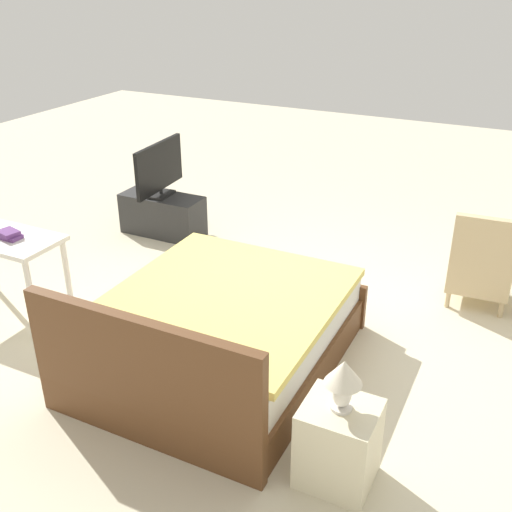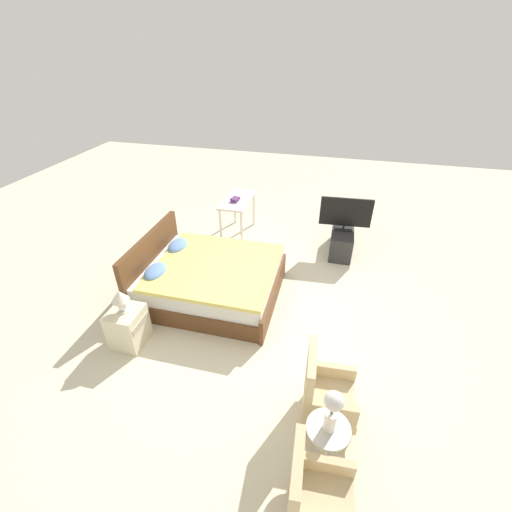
{
  "view_description": "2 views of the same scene",
  "coord_description": "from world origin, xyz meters",
  "views": [
    {
      "loc": [
        -1.8,
        4.23,
        2.84
      ],
      "look_at": [
        0.24,
        0.1,
        0.59
      ],
      "focal_mm": 42.0,
      "sensor_mm": 36.0,
      "label": 1
    },
    {
      "loc": [
        -3.8,
        -0.84,
        3.5
      ],
      "look_at": [
        0.19,
        0.16,
        0.83
      ],
      "focal_mm": 24.0,
      "sensor_mm": 36.0,
      "label": 2
    }
  ],
  "objects": [
    {
      "name": "ground_plane",
      "position": [
        0.0,
        0.0,
        0.0
      ],
      "size": [
        16.0,
        16.0,
        0.0
      ],
      "primitive_type": "plane",
      "color": "beige"
    },
    {
      "name": "bed",
      "position": [
        0.17,
        0.91,
        0.3
      ],
      "size": [
        1.72,
        2.05,
        0.96
      ],
      "color": "brown",
      "rests_on": "ground_plane"
    },
    {
      "name": "armchair_by_window_right",
      "position": [
        -1.49,
        -1.0,
        0.37
      ],
      "size": [
        0.57,
        0.57,
        0.92
      ],
      "color": "#CCB284",
      "rests_on": "ground_plane"
    },
    {
      "name": "nightstand",
      "position": [
        -1.04,
        1.58,
        0.27
      ],
      "size": [
        0.44,
        0.41,
        0.54
      ],
      "color": "beige",
      "rests_on": "ground_plane"
    },
    {
      "name": "table_lamp",
      "position": [
        -1.04,
        1.58,
        0.76
      ],
      "size": [
        0.22,
        0.22,
        0.33
      ],
      "color": "silver",
      "rests_on": "nightstand"
    },
    {
      "name": "tv_stand",
      "position": [
        2.01,
        -1.05,
        0.23
      ],
      "size": [
        0.96,
        0.4,
        0.47
      ],
      "color": "#2D2D2D",
      "rests_on": "ground_plane"
    },
    {
      "name": "tv_flatscreen",
      "position": [
        2.02,
        -1.05,
        0.79
      ],
      "size": [
        0.22,
        0.92,
        0.61
      ],
      "color": "black",
      "rests_on": "tv_stand"
    },
    {
      "name": "vanity_desk",
      "position": [
        2.19,
        1.03,
        0.66
      ],
      "size": [
        1.04,
        0.52,
        0.78
      ],
      "color": "silver",
      "rests_on": "ground_plane"
    },
    {
      "name": "book_stack",
      "position": [
        2.08,
        1.05,
        0.81
      ],
      "size": [
        0.22,
        0.17,
        0.07
      ],
      "color": "#66387A",
      "rests_on": "vanity_desk"
    }
  ]
}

